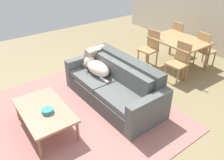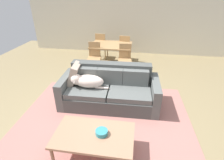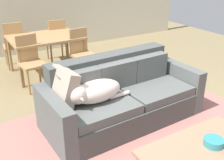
{
  "view_description": "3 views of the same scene",
  "coord_description": "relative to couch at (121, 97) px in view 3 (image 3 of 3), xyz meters",
  "views": [
    {
      "loc": [
        2.97,
        -2.04,
        2.8
      ],
      "look_at": [
        0.01,
        0.09,
        0.63
      ],
      "focal_mm": 37.09,
      "sensor_mm": 36.0,
      "label": 1
    },
    {
      "loc": [
        0.42,
        -3.1,
        2.41
      ],
      "look_at": [
        -0.1,
        0.26,
        0.61
      ],
      "focal_mm": 28.23,
      "sensor_mm": 36.0,
      "label": 2
    },
    {
      "loc": [
        -1.99,
        -2.49,
        2.07
      ],
      "look_at": [
        -0.27,
        0.35,
        0.59
      ],
      "focal_mm": 43.42,
      "sensor_mm": 36.0,
      "label": 3
    }
  ],
  "objects": [
    {
      "name": "dining_chair_far_left",
      "position": [
        -0.78,
        2.78,
        0.19
      ],
      "size": [
        0.43,
        0.43,
        0.96
      ],
      "rotation": [
        0.0,
        0.0,
        3.06
      ],
      "color": "tan",
      "rests_on": "ground"
    },
    {
      "name": "dining_chair_far_right",
      "position": [
        0.1,
        2.7,
        0.18
      ],
      "size": [
        0.43,
        0.43,
        0.93
      ],
      "rotation": [
        0.0,
        0.0,
        3.06
      ],
      "color": "tan",
      "rests_on": "ground"
    },
    {
      "name": "dining_table",
      "position": [
        -0.31,
        2.19,
        0.34
      ],
      "size": [
        1.32,
        0.98,
        0.74
      ],
      "color": "tan",
      "rests_on": "ground"
    },
    {
      "name": "dining_chair_near_left",
      "position": [
        -0.76,
        1.66,
        0.18
      ],
      "size": [
        0.44,
        0.44,
        0.93
      ],
      "rotation": [
        0.0,
        0.0,
        0.11
      ],
      "color": "tan",
      "rests_on": "ground"
    },
    {
      "name": "throw_pillow_by_left_arm",
      "position": [
        -0.82,
        0.03,
        0.33
      ],
      "size": [
        0.32,
        0.49,
        0.49
      ],
      "primitive_type": "cube",
      "rotation": [
        0.0,
        0.32,
        0.09
      ],
      "color": "#B39E8D",
      "rests_on": "couch"
    },
    {
      "name": "area_rug",
      "position": [
        0.0,
        -0.88,
        -0.33
      ],
      "size": [
        3.57,
        3.38,
        0.01
      ],
      "primitive_type": "cube",
      "rotation": [
        0.0,
        0.0,
        0.03
      ],
      "color": "#AE6F66",
      "rests_on": "ground"
    },
    {
      "name": "bowl_on_coffee_table",
      "position": [
        0.12,
        -1.46,
        0.13
      ],
      "size": [
        0.19,
        0.19,
        0.07
      ],
      "primitive_type": "cylinder",
      "color": "teal",
      "rests_on": "coffee_table"
    },
    {
      "name": "dog_on_left_cushion",
      "position": [
        -0.49,
        -0.14,
        0.26
      ],
      "size": [
        0.84,
        0.37,
        0.3
      ],
      "rotation": [
        0.0,
        0.0,
        0.03
      ],
      "color": "beige",
      "rests_on": "couch"
    },
    {
      "name": "dining_chair_near_right",
      "position": [
        0.19,
        1.65,
        0.17
      ],
      "size": [
        0.43,
        0.43,
        0.92
      ],
      "rotation": [
        0.0,
        0.0,
        0.08
      ],
      "color": "tan",
      "rests_on": "ground"
    },
    {
      "name": "ground_plane",
      "position": [
        0.16,
        -0.29,
        -0.34
      ],
      "size": [
        10.0,
        10.0,
        0.0
      ],
      "primitive_type": "plane",
      "color": "#8C7A54"
    },
    {
      "name": "coffee_table",
      "position": [
        0.0,
        -1.48,
        0.05
      ],
      "size": [
        1.22,
        0.72,
        0.43
      ],
      "color": "#A77B5D",
      "rests_on": "ground"
    },
    {
      "name": "couch",
      "position": [
        0.0,
        0.0,
        0.0
      ],
      "size": [
        2.19,
        1.02,
        0.88
      ],
      "rotation": [
        0.0,
        0.0,
        0.03
      ],
      "color": "#484C4A",
      "rests_on": "ground"
    }
  ]
}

